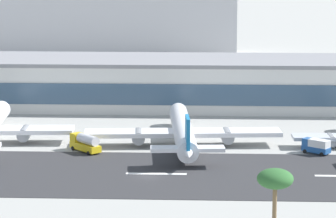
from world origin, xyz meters
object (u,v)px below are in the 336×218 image
at_px(service_fuel_truck_0, 85,143).
at_px(airliner_blue_tail_gate_1, 183,132).
at_px(palm_tree_0, 275,181).
at_px(terminal_building, 181,82).
at_px(service_box_truck_1, 316,146).
at_px(distant_hotel_block, 111,15).

bearing_deg(service_fuel_truck_0, airliner_blue_tail_gate_1, -117.22).
bearing_deg(palm_tree_0, service_fuel_truck_0, 118.76).
distance_m(terminal_building, palm_tree_0, 122.71).
height_order(service_fuel_truck_0, service_box_truck_1, service_fuel_truck_0).
bearing_deg(terminal_building, airliner_blue_tail_gate_1, -87.63).
xyz_separation_m(service_box_truck_1, palm_tree_0, (-13.98, -66.18, 10.19)).
relative_size(terminal_building, palm_tree_0, 11.09).
bearing_deg(palm_tree_0, airliner_blue_tail_gate_1, 101.79).
distance_m(terminal_building, distant_hotel_block, 120.10).
bearing_deg(service_box_truck_1, distant_hotel_block, -32.04).
distance_m(terminal_building, airliner_blue_tail_gate_1, 49.94).
bearing_deg(service_box_truck_1, palm_tree_0, 115.77).
relative_size(airliner_blue_tail_gate_1, palm_tree_0, 3.64).
height_order(airliner_blue_tail_gate_1, palm_tree_0, palm_tree_0).
bearing_deg(airliner_blue_tail_gate_1, service_fuel_truck_0, 101.03).
distance_m(service_fuel_truck_0, service_box_truck_1, 50.05).
bearing_deg(service_fuel_truck_0, service_box_truck_1, -132.30).
relative_size(distant_hotel_block, service_box_truck_1, 16.34).
bearing_deg(service_box_truck_1, airliner_blue_tail_gate_1, 27.03).
xyz_separation_m(service_fuel_truck_0, palm_tree_0, (36.07, -65.74, 9.95)).
bearing_deg(palm_tree_0, service_box_truck_1, 78.08).
bearing_deg(airliner_blue_tail_gate_1, terminal_building, -2.18).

